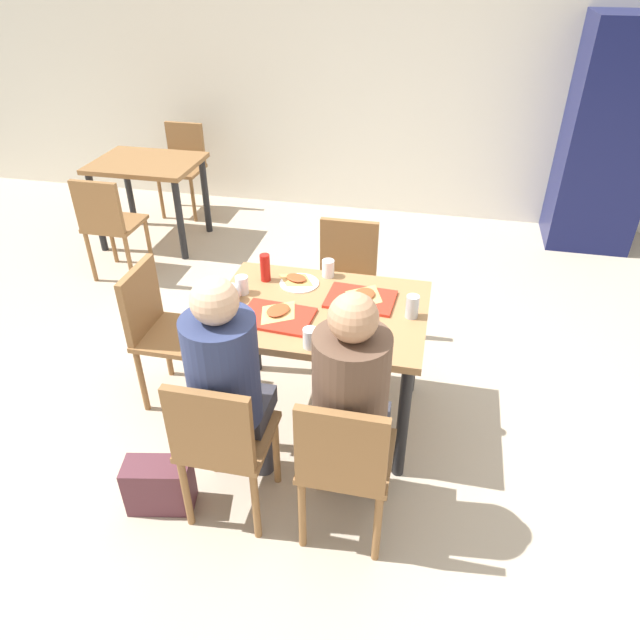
{
  "coord_description": "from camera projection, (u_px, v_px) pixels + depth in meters",
  "views": [
    {
      "loc": [
        0.55,
        -2.5,
        2.38
      ],
      "look_at": [
        0.0,
        0.0,
        0.68
      ],
      "focal_mm": 32.49,
      "sensor_mm": 36.0,
      "label": 1
    }
  ],
  "objects": [
    {
      "name": "chair_far_side",
      "position": [
        346.0,
        277.0,
        3.81
      ],
      "size": [
        0.4,
        0.4,
        0.87
      ],
      "color": "olive",
      "rests_on": "ground_plane"
    },
    {
      "name": "pizza_slice_c",
      "position": [
        296.0,
        279.0,
        3.26
      ],
      "size": [
        0.21,
        0.18,
        0.02
      ],
      "color": "tan",
      "rests_on": "paper_plate_center"
    },
    {
      "name": "ground_plane",
      "position": [
        320.0,
        416.0,
        3.46
      ],
      "size": [
        10.0,
        10.0,
        0.02
      ],
      "primitive_type": "cube",
      "color": "#B7A893"
    },
    {
      "name": "back_wall",
      "position": [
        395.0,
        64.0,
        5.28
      ],
      "size": [
        10.0,
        0.1,
        2.8
      ],
      "primitive_type": "cube",
      "color": "silver",
      "rests_on": "ground_plane"
    },
    {
      "name": "pizza_slice_a",
      "position": [
        278.0,
        311.0,
        2.96
      ],
      "size": [
        0.21,
        0.24,
        0.02
      ],
      "color": "#DBAD60",
      "rests_on": "tray_red_near"
    },
    {
      "name": "pizza_slice_b",
      "position": [
        364.0,
        295.0,
        3.09
      ],
      "size": [
        0.21,
        0.24,
        0.02
      ],
      "color": "#DBAD60",
      "rests_on": "tray_red_far"
    },
    {
      "name": "person_in_red",
      "position": [
        227.0,
        377.0,
        2.55
      ],
      "size": [
        0.32,
        0.42,
        1.28
      ],
      "color": "#383842",
      "rests_on": "ground_plane"
    },
    {
      "name": "plastic_cup_c",
      "position": [
        242.0,
        285.0,
        3.13
      ],
      "size": [
        0.07,
        0.07,
        0.1
      ],
      "primitive_type": "cylinder",
      "color": "white",
      "rests_on": "main_table"
    },
    {
      "name": "main_table",
      "position": [
        320.0,
        324.0,
        3.09
      ],
      "size": [
        1.12,
        0.81,
        0.75
      ],
      "color": "#9E7247",
      "rests_on": "ground_plane"
    },
    {
      "name": "pizza_slice_d",
      "position": [
        349.0,
        334.0,
        2.8
      ],
      "size": [
        0.24,
        0.2,
        0.02
      ],
      "color": "#DBAD60",
      "rests_on": "paper_plate_near_edge"
    },
    {
      "name": "background_table",
      "position": [
        148.0,
        175.0,
        5.08
      ],
      "size": [
        0.9,
        0.7,
        0.75
      ],
      "color": "olive",
      "rests_on": "ground_plane"
    },
    {
      "name": "foil_bundle",
      "position": [
        232.0,
        292.0,
        3.07
      ],
      "size": [
        0.1,
        0.1,
        0.1
      ],
      "primitive_type": "sphere",
      "color": "silver",
      "rests_on": "main_table"
    },
    {
      "name": "tray_red_near",
      "position": [
        277.0,
        317.0,
        2.95
      ],
      "size": [
        0.38,
        0.29,
        0.02
      ],
      "primitive_type": "cube",
      "rotation": [
        0.0,
        0.0,
        -0.07
      ],
      "color": "red",
      "rests_on": "main_table"
    },
    {
      "name": "chair_left_end",
      "position": [
        161.0,
        325.0,
        3.34
      ],
      "size": [
        0.4,
        0.4,
        0.87
      ],
      "color": "olive",
      "rests_on": "ground_plane"
    },
    {
      "name": "background_chair_far",
      "position": [
        184.0,
        162.0,
        5.74
      ],
      "size": [
        0.4,
        0.4,
        0.87
      ],
      "color": "olive",
      "rests_on": "ground_plane"
    },
    {
      "name": "chair_near_left",
      "position": [
        221.0,
        440.0,
        2.58
      ],
      "size": [
        0.4,
        0.4,
        0.87
      ],
      "color": "olive",
      "rests_on": "ground_plane"
    },
    {
      "name": "person_in_brown_jacket",
      "position": [
        352.0,
        395.0,
        2.45
      ],
      "size": [
        0.32,
        0.42,
        1.28
      ],
      "color": "#383842",
      "rests_on": "ground_plane"
    },
    {
      "name": "soda_can",
      "position": [
        412.0,
        307.0,
        2.93
      ],
      "size": [
        0.07,
        0.07,
        0.12
      ],
      "primitive_type": "cylinder",
      "color": "#B7BCC6",
      "rests_on": "main_table"
    },
    {
      "name": "paper_plate_center",
      "position": [
        299.0,
        283.0,
        3.24
      ],
      "size": [
        0.22,
        0.22,
        0.01
      ],
      "primitive_type": "cylinder",
      "color": "white",
      "rests_on": "main_table"
    },
    {
      "name": "plastic_cup_a",
      "position": [
        328.0,
        268.0,
        3.29
      ],
      "size": [
        0.07,
        0.07,
        0.1
      ],
      "primitive_type": "cylinder",
      "color": "white",
      "rests_on": "main_table"
    },
    {
      "name": "plastic_cup_b",
      "position": [
        310.0,
        338.0,
        2.72
      ],
      "size": [
        0.07,
        0.07,
        0.1
      ],
      "primitive_type": "cylinder",
      "color": "white",
      "rests_on": "main_table"
    },
    {
      "name": "paper_plate_near_edge",
      "position": [
        344.0,
        335.0,
        2.82
      ],
      "size": [
        0.22,
        0.22,
        0.01
      ],
      "primitive_type": "cylinder",
      "color": "white",
      "rests_on": "main_table"
    },
    {
      "name": "handbag",
      "position": [
        159.0,
        485.0,
        2.83
      ],
      "size": [
        0.35,
        0.22,
        0.28
      ],
      "primitive_type": "cube",
      "rotation": [
        0.0,
        0.0,
        0.2
      ],
      "color": "#592D38",
      "rests_on": "ground_plane"
    },
    {
      "name": "tray_red_far",
      "position": [
        361.0,
        299.0,
        3.09
      ],
      "size": [
        0.38,
        0.28,
        0.02
      ],
      "primitive_type": "cube",
      "rotation": [
        0.0,
        0.0,
        -0.06
      ],
      "color": "red",
      "rests_on": "main_table"
    },
    {
      "name": "chair_near_right",
      "position": [
        344.0,
        460.0,
        2.48
      ],
      "size": [
        0.4,
        0.4,
        0.87
      ],
      "color": "olive",
      "rests_on": "ground_plane"
    },
    {
      "name": "background_chair_near",
      "position": [
        108.0,
        221.0,
        4.55
      ],
      "size": [
        0.4,
        0.4,
        0.87
      ],
      "color": "olive",
      "rests_on": "ground_plane"
    },
    {
      "name": "drink_fridge",
      "position": [
        608.0,
        138.0,
        4.91
      ],
      "size": [
        0.7,
        0.6,
        1.9
      ],
      "primitive_type": "cube",
      "color": "#14194C",
      "rests_on": "ground_plane"
    },
    {
      "name": "condiment_bottle",
      "position": [
        265.0,
        268.0,
        3.23
      ],
      "size": [
        0.06,
        0.06,
        0.16
      ],
      "primitive_type": "cylinder",
      "color": "red",
      "rests_on": "main_table"
    }
  ]
}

